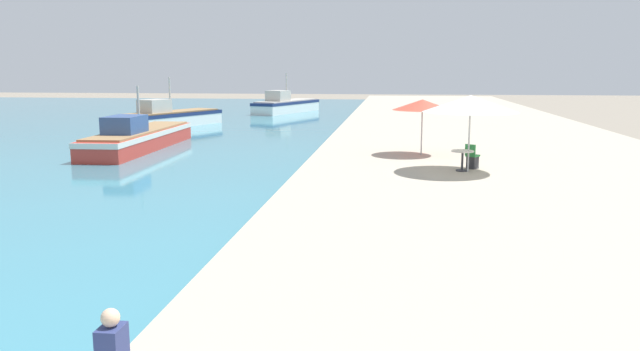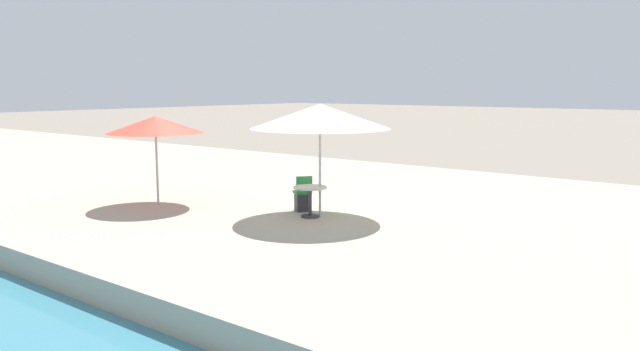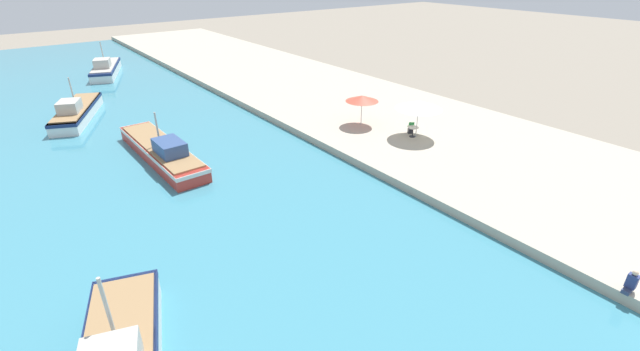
% 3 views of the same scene
% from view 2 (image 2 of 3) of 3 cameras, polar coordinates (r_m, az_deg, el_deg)
% --- Properties ---
extents(quay_promenade, '(16.00, 90.00, 0.56)m').
position_cam_2_polar(quay_promenade, '(29.81, -24.37, 0.91)').
color(quay_promenade, '#B2A893').
rests_on(quay_promenade, ground_plane).
extents(cafe_umbrella_pink, '(3.33, 3.33, 2.70)m').
position_cam_2_polar(cafe_umbrella_pink, '(14.73, -0.00, 5.44)').
color(cafe_umbrella_pink, '#B7B7B7').
rests_on(cafe_umbrella_pink, quay_promenade).
extents(cafe_umbrella_white, '(2.52, 2.52, 2.34)m').
position_cam_2_polar(cafe_umbrella_white, '(16.84, -14.82, 4.51)').
color(cafe_umbrella_white, '#B7B7B7').
rests_on(cafe_umbrella_white, quay_promenade).
extents(cafe_table, '(0.80, 0.80, 0.74)m').
position_cam_2_polar(cafe_table, '(14.89, -0.91, -1.81)').
color(cafe_table, '#333338').
rests_on(cafe_table, quay_promenade).
extents(cafe_chair_left, '(0.58, 0.58, 0.91)m').
position_cam_2_polar(cafe_chair_left, '(15.62, -1.61, -2.12)').
color(cafe_chair_left, '#2D2D33').
rests_on(cafe_chair_left, quay_promenade).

